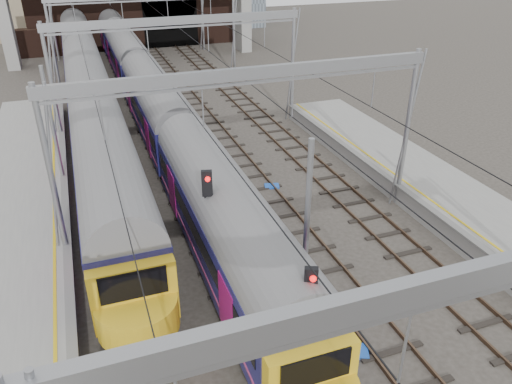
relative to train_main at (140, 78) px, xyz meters
name	(u,v)px	position (x,y,z in m)	size (l,w,h in m)	color
ground	(326,347)	(2.00, -28.49, -2.44)	(160.00, 160.00, 0.00)	#38332D
platform_left	(8,360)	(-8.18, -25.99, -1.88)	(4.32, 55.00, 1.12)	gray
tracks	(211,171)	(2.00, -13.49, -2.42)	(14.40, 80.00, 0.22)	#4C3828
overhead_line	(180,38)	(2.00, -7.01, 4.13)	(16.80, 80.00, 8.00)	gray
retaining_wall	(138,10)	(3.40, 23.44, 1.89)	(28.00, 2.75, 9.00)	black
train_main	(140,78)	(0.00, 0.00, 0.00)	(2.72, 62.85, 4.70)	black
train_second	(82,60)	(-4.00, 7.21, 0.12)	(2.91, 67.30, 4.97)	black
signal_near_left	(208,219)	(-0.92, -24.23, 0.91)	(0.41, 0.49, 5.39)	black
signal_near_centre	(306,321)	(0.28, -30.20, 0.75)	(0.40, 0.47, 5.08)	black
equip_cover_a	(354,351)	(2.77, -29.03, -2.38)	(0.98, 0.69, 0.11)	blue
equip_cover_b	(272,186)	(4.67, -16.58, -2.39)	(0.80, 0.57, 0.09)	blue
equip_cover_c	(263,211)	(3.21, -19.07, -2.39)	(0.76, 0.54, 0.09)	blue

